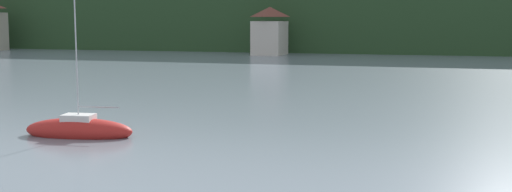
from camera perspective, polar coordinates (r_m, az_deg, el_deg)
The scene contains 3 objects.
wooded_hillside at distance 119.96m, azimuth 10.90°, elevation 7.37°, with size 352.00×46.63×35.54m.
shore_building_westcentral at distance 90.55m, azimuth 1.25°, elevation 5.84°, with size 4.24×6.24×6.82m.
sailboat_mid_0 at distance 29.22m, azimuth -15.70°, elevation -2.96°, with size 5.13×2.23×7.34m.
Camera 1 is at (7.37, 10.57, 5.24)m, focal length 44.29 mm.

